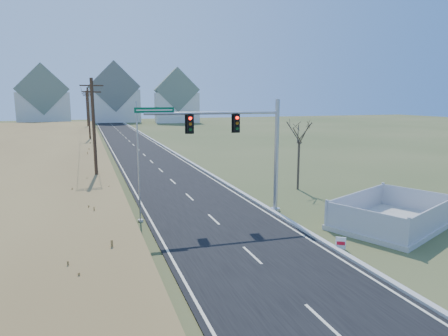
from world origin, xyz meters
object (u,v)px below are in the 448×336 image
flagpole (139,175)px  bare_tree (300,130)px  traffic_signal_mast (249,145)px  fence_enclosure (392,221)px  open_sign (341,243)px

flagpole → bare_tree: size_ratio=1.20×
traffic_signal_mast → fence_enclosure: (6.98, -5.21, -4.20)m
fence_enclosure → bare_tree: (-0.44, 10.31, 4.55)m
flagpole → fence_enclosure: bearing=-22.3°
traffic_signal_mast → flagpole: 7.13m
bare_tree → open_sign: bearing=-110.5°
flagpole → bare_tree: bearing=19.0°
open_sign → traffic_signal_mast: bearing=136.2°
fence_enclosure → open_sign: (-5.10, -2.16, 0.02)m
fence_enclosure → flagpole: bearing=133.9°
traffic_signal_mast → fence_enclosure: traffic_signal_mast is taller
fence_enclosure → traffic_signal_mast: bearing=119.4°
bare_tree → flagpole: bearing=-161.0°
open_sign → flagpole: bearing=170.2°
fence_enclosure → bare_tree: bare_tree is taller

